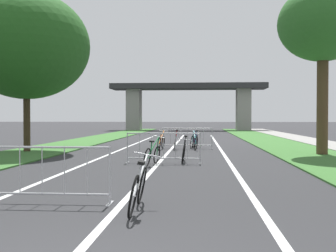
% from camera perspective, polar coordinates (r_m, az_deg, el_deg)
% --- Properties ---
extents(grass_verge_left, '(3.16, 57.78, 0.05)m').
position_cam_1_polar(grass_verge_left, '(28.00, -11.00, -2.02)').
color(grass_verge_left, '#386B2D').
rests_on(grass_verge_left, ground).
extents(grass_verge_right, '(3.16, 57.78, 0.05)m').
position_cam_1_polar(grass_verge_right, '(27.39, 14.07, -2.10)').
color(grass_verge_right, '#386B2D').
rests_on(grass_verge_right, ground).
extents(sidewalk_path_right, '(2.25, 57.78, 0.08)m').
position_cam_1_polar(sidewalk_path_right, '(27.97, 19.53, -2.03)').
color(sidewalk_path_right, gray).
rests_on(sidewalk_path_right, ground).
extents(lane_stripe_center, '(0.14, 33.43, 0.01)m').
position_cam_1_polar(lane_stripe_center, '(20.14, 0.37, -3.29)').
color(lane_stripe_center, silver).
rests_on(lane_stripe_center, ground).
extents(lane_stripe_right_lane, '(0.14, 33.43, 0.01)m').
position_cam_1_polar(lane_stripe_right_lane, '(20.12, 7.33, -3.30)').
color(lane_stripe_right_lane, silver).
rests_on(lane_stripe_right_lane, ground).
extents(lane_stripe_left_lane, '(0.14, 33.43, 0.01)m').
position_cam_1_polar(lane_stripe_left_lane, '(20.46, -6.47, -3.23)').
color(lane_stripe_left_lane, silver).
rests_on(lane_stripe_left_lane, ground).
extents(overpass_bridge, '(19.01, 3.85, 5.75)m').
position_cam_1_polar(overpass_bridge, '(51.16, 2.80, 4.00)').
color(overpass_bridge, '#2D2D30').
rests_on(overpass_bridge, ground).
extents(tree_left_oak_near, '(5.67, 5.67, 7.23)m').
position_cam_1_polar(tree_left_oak_near, '(19.95, -19.00, 10.46)').
color(tree_left_oak_near, '#3D2D1E').
rests_on(tree_left_oak_near, ground).
extents(tree_right_oak_mid, '(3.70, 3.70, 7.05)m').
position_cam_1_polar(tree_right_oak_mid, '(18.68, 20.64, 12.96)').
color(tree_right_oak_mid, '#4C3823').
rests_on(tree_right_oak_mid, ground).
extents(crowd_barrier_nearest, '(2.56, 0.44, 1.05)m').
position_cam_1_polar(crowd_barrier_nearest, '(7.88, -17.01, -6.48)').
color(crowd_barrier_nearest, '#ADADB2').
rests_on(crowd_barrier_nearest, ground).
extents(crowd_barrier_second, '(2.57, 0.51, 1.05)m').
position_cam_1_polar(crowd_barrier_second, '(14.06, -0.64, -3.09)').
color(crowd_barrier_second, '#ADADB2').
rests_on(crowd_barrier_second, ground).
extents(crowd_barrier_third, '(2.56, 0.44, 1.05)m').
position_cam_1_polar(crowd_barrier_third, '(20.71, 2.64, -1.72)').
color(crowd_barrier_third, '#ADADB2').
rests_on(crowd_barrier_third, ground).
extents(bicycle_silver_0, '(0.48, 1.75, 0.96)m').
position_cam_1_polar(bicycle_silver_0, '(6.99, -4.11, -8.57)').
color(bicycle_silver_0, black).
rests_on(bicycle_silver_0, ground).
extents(bicycle_green_1, '(0.62, 1.61, 0.96)m').
position_cam_1_polar(bicycle_green_1, '(13.54, -2.18, -3.98)').
color(bicycle_green_1, black).
rests_on(bicycle_green_1, ground).
extents(bicycle_orange_2, '(0.48, 1.63, 0.94)m').
position_cam_1_polar(bicycle_orange_2, '(20.24, -0.95, -2.27)').
color(bicycle_orange_2, black).
rests_on(bicycle_orange_2, ground).
extents(bicycle_black_3, '(0.47, 1.58, 0.93)m').
position_cam_1_polar(bicycle_black_3, '(14.53, 2.20, -3.63)').
color(bicycle_black_3, black).
rests_on(bicycle_black_3, ground).
extents(bicycle_purple_5, '(0.51, 1.65, 0.92)m').
position_cam_1_polar(bicycle_purple_5, '(21.11, 3.78, -2.07)').
color(bicycle_purple_5, black).
rests_on(bicycle_purple_5, ground).
extents(bicycle_red_6, '(0.50, 1.74, 0.99)m').
position_cam_1_polar(bicycle_red_6, '(20.34, 1.00, -2.15)').
color(bicycle_red_6, black).
rests_on(bicycle_red_6, ground).
extents(bicycle_teal_7, '(0.49, 1.73, 0.96)m').
position_cam_1_polar(bicycle_teal_7, '(20.14, 3.62, -2.19)').
color(bicycle_teal_7, black).
rests_on(bicycle_teal_7, ground).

